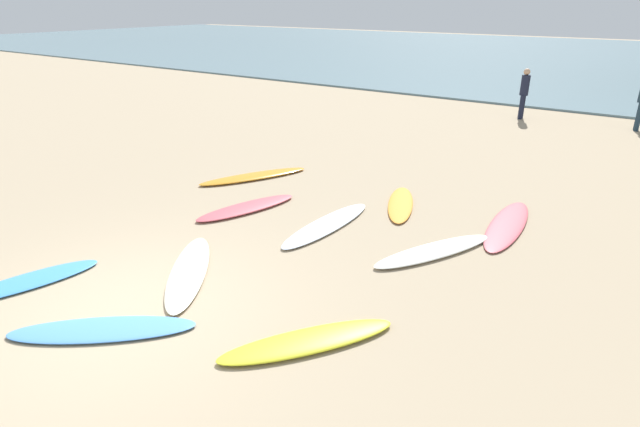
% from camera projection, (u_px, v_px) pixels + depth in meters
% --- Properties ---
extents(ground_plane, '(120.00, 120.00, 0.00)m').
position_uv_depth(ground_plane, '(124.00, 311.00, 6.84)').
color(ground_plane, tan).
extents(ocean_water, '(120.00, 40.00, 0.08)m').
position_uv_depth(ocean_water, '(594.00, 59.00, 35.13)').
color(ocean_water, slate).
rests_on(ocean_water, ground_plane).
extents(surfboard_0, '(1.05, 2.03, 0.07)m').
position_uv_depth(surfboard_0, '(28.00, 281.00, 7.50)').
color(surfboard_0, '#4395E3').
rests_on(surfboard_0, ground_plane).
extents(surfboard_1, '(0.79, 2.62, 0.06)m').
position_uv_depth(surfboard_1, '(507.00, 225.00, 9.37)').
color(surfboard_1, '#D4555F').
rests_on(surfboard_1, ground_plane).
extents(surfboard_2, '(1.63, 2.54, 0.09)m').
position_uv_depth(surfboard_2, '(254.00, 176.00, 11.91)').
color(surfboard_2, orange).
rests_on(surfboard_2, ground_plane).
extents(surfboard_3, '(1.48, 2.33, 0.09)m').
position_uv_depth(surfboard_3, '(434.00, 251.00, 8.38)').
color(surfboard_3, white).
rests_on(surfboard_3, ground_plane).
extents(surfboard_5, '(1.89, 2.18, 0.08)m').
position_uv_depth(surfboard_5, '(189.00, 271.00, 7.77)').
color(surfboard_5, '#F2EACA').
rests_on(surfboard_5, ground_plane).
extents(surfboard_6, '(0.61, 2.51, 0.07)m').
position_uv_depth(surfboard_6, '(327.00, 225.00, 9.37)').
color(surfboard_6, white).
rests_on(surfboard_6, ground_plane).
extents(surfboard_7, '(1.67, 2.10, 0.09)m').
position_uv_depth(surfboard_7, '(308.00, 341.00, 6.17)').
color(surfboard_7, yellow).
rests_on(surfboard_7, ground_plane).
extents(surfboard_8, '(2.11, 1.90, 0.06)m').
position_uv_depth(surfboard_8, '(102.00, 330.00, 6.41)').
color(surfboard_8, '#4F92DF').
rests_on(surfboard_8, ground_plane).
extents(surfboard_9, '(1.14, 2.23, 0.09)m').
position_uv_depth(surfboard_9, '(247.00, 208.00, 10.12)').
color(surfboard_9, '#D35560').
rests_on(surfboard_9, ground_plane).
extents(surfboard_10, '(1.26, 2.03, 0.07)m').
position_uv_depth(surfboard_10, '(401.00, 204.00, 10.32)').
color(surfboard_10, '#F99B30').
rests_on(surfboard_10, ground_plane).
extents(beachgoer_mid, '(0.29, 0.34, 1.68)m').
position_uv_depth(beachgoer_mid, '(524.00, 91.00, 17.48)').
color(beachgoer_mid, '#191E33').
rests_on(beachgoer_mid, ground_plane).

